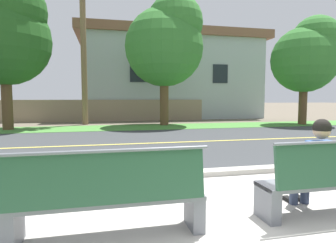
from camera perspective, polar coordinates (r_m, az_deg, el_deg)
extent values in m
plane|color=#665B4C|center=(10.99, -4.90, -3.19)|extent=(140.00, 140.00, 0.00)
cube|color=#B7B2A8|center=(3.82, 11.73, -18.64)|extent=(44.00, 3.60, 0.01)
cube|color=#ADA89E|center=(5.54, 3.23, -10.56)|extent=(44.00, 0.30, 0.11)
cube|color=#383A3D|center=(9.52, -3.66, -4.40)|extent=(52.00, 8.00, 0.01)
cube|color=#E0CC4C|center=(9.52, -3.66, -4.37)|extent=(48.00, 0.14, 0.01)
cube|color=#478438|center=(14.70, -6.90, -1.17)|extent=(48.00, 2.80, 0.02)
cube|color=slate|center=(3.44, -28.77, -17.88)|extent=(0.14, 0.40, 0.45)
cube|color=slate|center=(3.46, 5.28, -17.16)|extent=(0.14, 0.40, 0.45)
cube|color=slate|center=(3.24, -11.72, -15.01)|extent=(2.07, 0.44, 0.05)
cube|color=#285138|center=(2.97, -11.75, -11.10)|extent=(1.99, 0.12, 0.52)
cylinder|color=slate|center=(2.90, -11.84, -5.81)|extent=(2.07, 0.04, 0.04)
cube|color=slate|center=(3.84, 19.28, -15.15)|extent=(0.14, 0.40, 0.45)
cube|color=slate|center=(4.35, 30.36, -10.42)|extent=(2.07, 0.44, 0.05)
cylinder|color=#333D56|center=(4.28, 25.63, -9.32)|extent=(0.15, 0.42, 0.15)
cylinder|color=#333D56|center=(4.39, 27.50, -9.04)|extent=(0.15, 0.42, 0.15)
cylinder|color=#333D56|center=(4.50, 23.96, -12.47)|extent=(0.12, 0.12, 0.43)
cube|color=black|center=(4.62, 23.27, -14.35)|extent=(0.09, 0.24, 0.07)
cylinder|color=#333D56|center=(4.61, 25.80, -12.13)|extent=(0.12, 0.12, 0.43)
cube|color=black|center=(4.72, 25.10, -13.99)|extent=(0.09, 0.24, 0.07)
cube|color=#33599E|center=(4.15, 28.35, -7.02)|extent=(0.34, 0.20, 0.52)
cylinder|color=#33599E|center=(4.03, 25.85, -6.99)|extent=(0.09, 0.09, 0.46)
cylinder|color=#33599E|center=(4.30, 30.36, -6.43)|extent=(0.09, 0.09, 0.46)
sphere|color=tan|center=(4.10, 28.47, -1.65)|extent=(0.21, 0.21, 0.21)
sphere|color=black|center=(4.10, 28.50, -1.09)|extent=(0.22, 0.22, 0.22)
cylinder|color=brown|center=(15.45, -29.59, 3.39)|extent=(0.48, 0.48, 2.63)
sphere|color=#23561E|center=(15.68, -30.03, 14.02)|extent=(4.21, 4.21, 4.21)
sphere|color=#23561E|center=(15.51, -28.64, 18.97)|extent=(2.95, 2.95, 2.95)
cylinder|color=brown|center=(15.80, -0.76, 4.10)|extent=(0.48, 0.48, 2.67)
sphere|color=#33752D|center=(16.04, -0.78, 14.67)|extent=(4.28, 4.28, 4.28)
sphere|color=#33752D|center=(16.12, 1.44, 19.28)|extent=(2.99, 2.99, 2.99)
cylinder|color=brown|center=(17.93, 25.43, 3.11)|extent=(0.45, 0.45, 2.29)
sphere|color=#33752D|center=(18.05, 25.72, 11.12)|extent=(3.66, 3.66, 3.66)
sphere|color=#33752D|center=(18.29, 27.56, 14.44)|extent=(2.56, 2.56, 2.56)
cylinder|color=brown|center=(17.05, -16.58, 13.48)|extent=(0.32, 0.32, 8.32)
cube|color=gray|center=(18.94, -12.28, 2.18)|extent=(13.00, 0.36, 1.40)
cube|color=#A3ADB2|center=(22.76, 0.38, 8.29)|extent=(12.89, 6.40, 5.84)
cube|color=brown|center=(23.18, 0.39, 16.26)|extent=(13.92, 6.91, 0.60)
cube|color=#232833|center=(19.10, -6.00, 9.82)|extent=(1.10, 0.06, 1.30)
cube|color=#232833|center=(20.61, 10.46, 9.40)|extent=(1.10, 0.06, 1.30)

